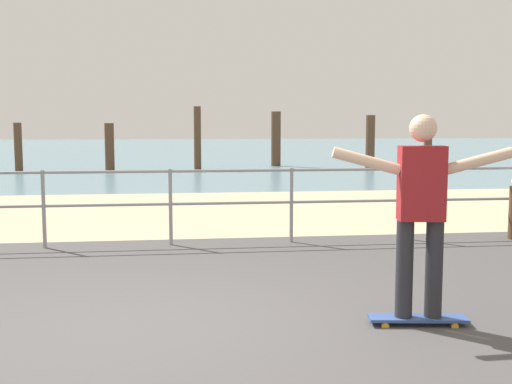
{
  "coord_description": "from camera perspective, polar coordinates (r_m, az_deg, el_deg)",
  "views": [
    {
      "loc": [
        0.17,
        -5.0,
        1.67
      ],
      "look_at": [
        1.07,
        2.0,
        0.9
      ],
      "focal_mm": 44.82,
      "sensor_mm": 36.0,
      "label": 1
    }
  ],
  "objects": [
    {
      "name": "ground_plane",
      "position": [
        4.34,
        -9.38,
        -16.49
      ],
      "size": [
        24.0,
        10.0,
        0.04
      ],
      "primitive_type": "cube",
      "color": "#474444",
      "rests_on": "ground"
    },
    {
      "name": "beach_strip",
      "position": [
        12.12,
        -8.04,
        -1.77
      ],
      "size": [
        24.0,
        6.0,
        0.04
      ],
      "primitive_type": "cube",
      "color": "tan",
      "rests_on": "ground"
    },
    {
      "name": "sea_surface",
      "position": [
        40.04,
        -7.56,
        3.77
      ],
      "size": [
        72.0,
        50.0,
        0.04
      ],
      "primitive_type": "cube",
      "color": "slate",
      "rests_on": "ground"
    },
    {
      "name": "railing_fence",
      "position": [
        8.82,
        -18.45,
        -0.41
      ],
      "size": [
        13.28,
        0.05,
        1.05
      ],
      "color": "gray",
      "rests_on": "ground"
    },
    {
      "name": "skateboard",
      "position": [
        5.5,
        14.24,
        -10.9
      ],
      "size": [
        0.82,
        0.32,
        0.08
      ],
      "color": "#334C8C",
      "rests_on": "ground"
    },
    {
      "name": "skateboarder",
      "position": [
        5.3,
        14.51,
        -1.03
      ],
      "size": [
        1.44,
        0.3,
        1.65
      ],
      "color": "#26262B",
      "rests_on": "skateboard"
    },
    {
      "name": "groyne_post_0",
      "position": [
        23.11,
        -20.46,
        3.75
      ],
      "size": [
        0.26,
        0.26,
        1.67
      ],
      "primitive_type": "cylinder",
      "color": "#513826",
      "rests_on": "ground"
    },
    {
      "name": "groyne_post_1",
      "position": [
        22.61,
        -12.94,
        3.92
      ],
      "size": [
        0.32,
        0.32,
        1.65
      ],
      "primitive_type": "cylinder",
      "color": "#513826",
      "rests_on": "ground"
    },
    {
      "name": "groyne_post_2",
      "position": [
        22.68,
        -5.25,
        4.79
      ],
      "size": [
        0.25,
        0.25,
        2.24
      ],
      "primitive_type": "cylinder",
      "color": "#513826",
      "rests_on": "ground"
    },
    {
      "name": "groyne_post_3",
      "position": [
        24.39,
        1.79,
        4.74
      ],
      "size": [
        0.36,
        0.36,
        2.09
      ],
      "primitive_type": "cylinder",
      "color": "#513826",
      "rests_on": "ground"
    },
    {
      "name": "groyne_post_4",
      "position": [
        22.99,
        10.15,
        4.36
      ],
      "size": [
        0.32,
        0.32,
        1.93
      ],
      "primitive_type": "cylinder",
      "color": "#513826",
      "rests_on": "ground"
    },
    {
      "name": "groyne_post_5",
      "position": [
        26.07,
        15.09,
        4.24
      ],
      "size": [
        0.32,
        0.32,
        1.74
      ],
      "primitive_type": "cylinder",
      "color": "#513826",
      "rests_on": "ground"
    }
  ]
}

